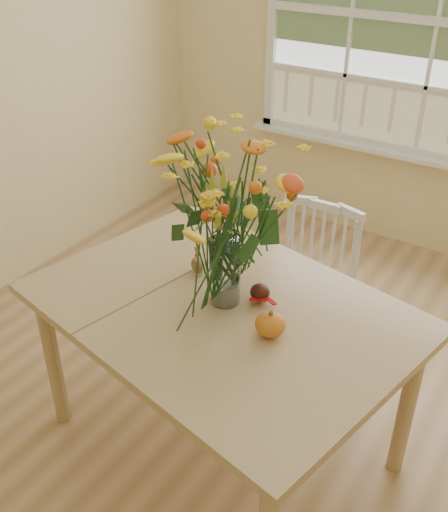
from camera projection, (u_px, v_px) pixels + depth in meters
The scene contains 9 objects.
floor at pixel (243, 443), 2.84m from camera, with size 4.00×4.50×0.01m, color #A88151.
wall_back at pixel (434, 54), 3.73m from camera, with size 4.00×0.02×2.70m, color beige.
window at pixel (437, 25), 3.61m from camera, with size 2.42×0.12×1.74m.
dining_table at pixel (221, 322), 2.47m from camera, with size 1.69×1.35×0.80m.
windsor_chair at pixel (312, 280), 3.10m from camera, with size 0.43×0.41×0.89m.
flower_vase at pixel (225, 209), 2.22m from camera, with size 0.59×0.59×0.70m.
pumpkin at pixel (270, 325), 2.23m from camera, with size 0.12×0.12×0.09m, color #BF6416.
turkey_figurine at pixel (198, 265), 2.60m from camera, with size 0.10×0.10×0.10m.
dark_gourd at pixel (260, 293), 2.42m from camera, with size 0.13×0.08×0.07m.
Camera 1 is at (0.98, -1.68, 2.24)m, focal length 42.00 mm.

